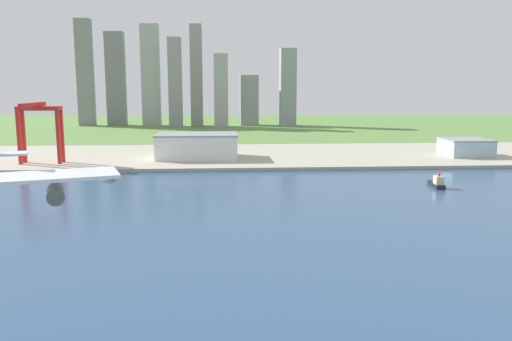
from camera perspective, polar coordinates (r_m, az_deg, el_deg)
The scene contains 8 objects.
ground_plane at distance 213.11m, azimuth -4.23°, elevation -5.40°, with size 2400.00×2400.00×0.00m, color #5A833F.
water_bay at distance 155.74m, azimuth -4.36°, elevation -10.93°, with size 840.00×360.00×0.15m, color #2D4C70.
industrial_pier at distance 399.71m, azimuth -4.07°, elevation 1.64°, with size 840.00×140.00×2.50m, color #AAA590.
tugboat_small at distance 294.85m, azimuth 19.48°, elevation -1.32°, with size 6.55×17.64×8.22m.
port_crane_red at distance 376.07m, azimuth -23.00°, elevation 5.28°, with size 28.19×43.46×41.46m.
warehouse_main at distance 380.04m, azimuth -6.55°, elevation 2.76°, with size 59.35×38.19×17.90m.
warehouse_annex at distance 420.32m, azimuth 22.27°, elevation 2.41°, with size 33.05×31.48×12.90m.
distant_skyline at distance 740.70m, azimuth -7.91°, elevation 9.62°, with size 307.12×60.45×148.34m.
Camera 1 is at (1.84, 93.73, 53.53)m, focal length 36.00 mm.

